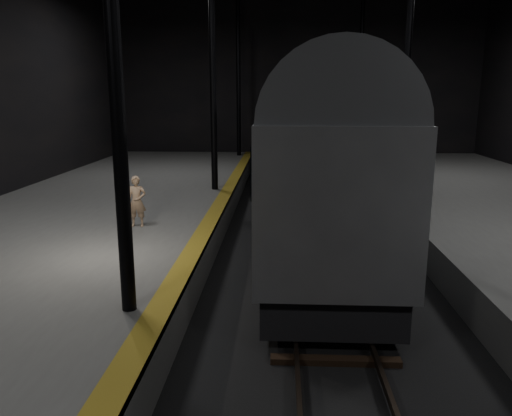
{
  "coord_description": "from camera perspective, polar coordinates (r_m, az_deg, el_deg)",
  "views": [
    {
      "loc": [
        -1.04,
        -12.4,
        4.84
      ],
      "look_at": [
        -1.68,
        0.11,
        2.0
      ],
      "focal_mm": 35.0,
      "sensor_mm": 36.0,
      "label": 1
    }
  ],
  "objects": [
    {
      "name": "tactile_strip",
      "position": [
        13.16,
        -6.89,
        -4.26
      ],
      "size": [
        0.5,
        43.8,
        0.01
      ],
      "primitive_type": "cube",
      "color": "olive",
      "rests_on": "platform_left"
    },
    {
      "name": "train",
      "position": [
        19.28,
        6.05,
        7.79
      ],
      "size": [
        3.2,
        21.38,
        5.71
      ],
      "color": "#97999E",
      "rests_on": "ground"
    },
    {
      "name": "track",
      "position": [
        13.32,
        7.28,
        -8.32
      ],
      "size": [
        2.4,
        43.0,
        0.24
      ],
      "color": "#3F3328",
      "rests_on": "ground"
    },
    {
      "name": "woman",
      "position": [
        15.21,
        -13.46,
        0.74
      ],
      "size": [
        0.58,
        0.4,
        1.52
      ],
      "primitive_type": "imported",
      "rotation": [
        0.0,
        0.0,
        0.06
      ],
      "color": "tan",
      "rests_on": "platform_left"
    },
    {
      "name": "ground",
      "position": [
        13.35,
        7.27,
        -8.59
      ],
      "size": [
        44.0,
        44.0,
        0.0
      ],
      "primitive_type": "plane",
      "color": "black",
      "rests_on": "ground"
    },
    {
      "name": "platform_left",
      "position": [
        14.64,
        -23.55,
        -5.57
      ],
      "size": [
        9.0,
        43.8,
        1.0
      ],
      "primitive_type": "cube",
      "color": "#545451",
      "rests_on": "ground"
    }
  ]
}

